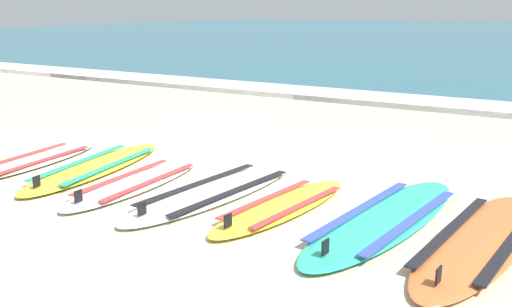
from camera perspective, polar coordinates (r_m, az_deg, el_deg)
ground_plane at (r=5.79m, az=-7.51°, el=-3.50°), size 80.00×80.00×0.00m
wave_foam_strip at (r=11.19m, az=12.90°, el=5.18°), size 80.00×1.19×0.11m
surfboard_0 at (r=7.10m, az=-21.17°, el=-0.72°), size 0.71×2.03×0.18m
surfboard_1 at (r=6.64m, az=-15.57°, el=-1.27°), size 0.96×2.38×0.18m
surfboard_2 at (r=5.95m, az=-11.73°, el=-2.83°), size 0.62×2.05×0.18m
surfboard_3 at (r=5.57m, az=-4.06°, el=-3.73°), size 0.82×2.44×0.18m
surfboard_4 at (r=5.15m, az=2.59°, el=-5.23°), size 0.68×1.95×0.18m
surfboard_5 at (r=4.98m, az=12.64°, el=-6.29°), size 0.88×2.60×0.18m
surfboard_6 at (r=4.76m, az=21.26°, el=-7.95°), size 0.81×2.51×0.18m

